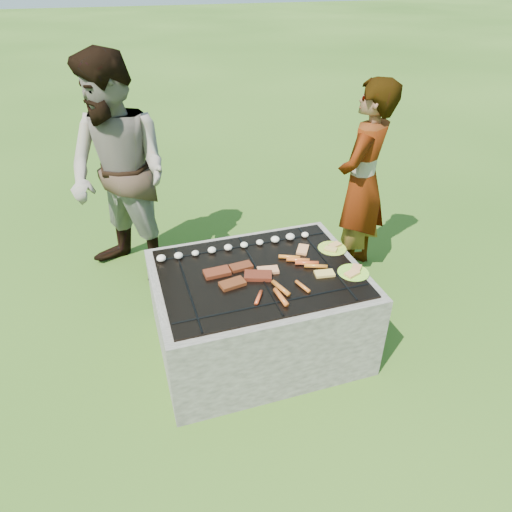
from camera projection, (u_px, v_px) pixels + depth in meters
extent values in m
plane|color=#284C13|center=(258.00, 344.00, 3.16)|extent=(60.00, 60.00, 0.00)
cube|color=#A69F93|center=(241.00, 277.00, 3.33)|extent=(1.30, 0.18, 0.60)
cube|color=gray|center=(280.00, 354.00, 2.67)|extent=(1.30, 0.18, 0.60)
cube|color=#A59D92|center=(174.00, 328.00, 2.86)|extent=(0.18, 0.64, 0.60)
cube|color=#9E968C|center=(335.00, 295.00, 3.15)|extent=(0.18, 0.64, 0.60)
cube|color=black|center=(258.00, 318.00, 3.03)|extent=(0.94, 0.64, 0.48)
sphere|color=#FF5914|center=(258.00, 292.00, 2.92)|extent=(0.10, 0.10, 0.10)
cube|color=black|center=(258.00, 273.00, 2.84)|extent=(1.20, 0.90, 0.01)
cylinder|color=black|center=(187.00, 285.00, 2.72)|extent=(0.01, 0.88, 0.01)
cylinder|color=black|center=(258.00, 272.00, 2.83)|extent=(0.01, 0.88, 0.01)
cylinder|color=black|center=(325.00, 260.00, 2.95)|extent=(0.01, 0.88, 0.01)
cylinder|color=black|center=(276.00, 303.00, 2.58)|extent=(1.18, 0.01, 0.01)
cylinder|color=black|center=(244.00, 246.00, 3.09)|extent=(1.18, 0.01, 0.01)
ellipsoid|color=#F4E5CF|center=(161.00, 258.00, 2.93)|extent=(0.06, 0.06, 0.04)
ellipsoid|color=beige|center=(179.00, 255.00, 2.96)|extent=(0.06, 0.06, 0.04)
ellipsoid|color=beige|center=(195.00, 253.00, 2.99)|extent=(0.05, 0.05, 0.03)
ellipsoid|color=white|center=(212.00, 250.00, 3.01)|extent=(0.06, 0.06, 0.04)
ellipsoid|color=#F1E1CC|center=(228.00, 247.00, 3.04)|extent=(0.05, 0.05, 0.04)
ellipsoid|color=white|center=(244.00, 245.00, 3.07)|extent=(0.05, 0.05, 0.04)
ellipsoid|color=white|center=(260.00, 242.00, 3.10)|extent=(0.05, 0.05, 0.03)
ellipsoid|color=white|center=(275.00, 239.00, 3.13)|extent=(0.06, 0.06, 0.04)
ellipsoid|color=beige|center=(290.00, 237.00, 3.15)|extent=(0.06, 0.06, 0.04)
ellipsoid|color=white|center=(305.00, 235.00, 3.19)|extent=(0.05, 0.05, 0.04)
cube|color=#97391B|center=(217.00, 272.00, 2.81)|extent=(0.17, 0.10, 0.02)
cube|color=maroon|center=(241.00, 266.00, 2.87)|extent=(0.15, 0.09, 0.02)
cube|color=brown|center=(232.00, 284.00, 2.71)|extent=(0.16, 0.11, 0.02)
cube|color=maroon|center=(258.00, 276.00, 2.78)|extent=(0.19, 0.15, 0.02)
cylinder|color=orange|center=(289.00, 257.00, 2.95)|extent=(0.14, 0.08, 0.03)
cylinder|color=orange|center=(298.00, 260.00, 2.92)|extent=(0.15, 0.08, 0.03)
cylinder|color=#DD5324|center=(307.00, 263.00, 2.89)|extent=(0.15, 0.08, 0.03)
cylinder|color=#C48020|center=(316.00, 266.00, 2.86)|extent=(0.14, 0.08, 0.03)
cylinder|color=#C97121|center=(281.00, 288.00, 2.67)|extent=(0.07, 0.16, 0.03)
cylinder|color=orange|center=(303.00, 286.00, 2.69)|extent=(0.06, 0.13, 0.02)
cylinder|color=#D94923|center=(259.00, 297.00, 2.60)|extent=(0.08, 0.11, 0.02)
cylinder|color=#DB5224|center=(281.00, 297.00, 2.60)|extent=(0.04, 0.16, 0.03)
cube|color=tan|center=(268.00, 270.00, 2.84)|extent=(0.14, 0.09, 0.02)
cube|color=#D5C46D|center=(325.00, 274.00, 2.81)|extent=(0.13, 0.09, 0.02)
cube|color=tan|center=(303.00, 249.00, 3.04)|extent=(0.12, 0.14, 0.02)
cylinder|color=yellow|center=(332.00, 249.00, 3.07)|extent=(0.25, 0.25, 0.01)
cube|color=tan|center=(331.00, 249.00, 3.04)|extent=(0.09, 0.09, 0.01)
cube|color=tan|center=(335.00, 245.00, 3.09)|extent=(0.09, 0.08, 0.01)
cylinder|color=#C8FF3C|center=(353.00, 273.00, 2.83)|extent=(0.22, 0.22, 0.01)
cube|color=tan|center=(352.00, 273.00, 2.80)|extent=(0.10, 0.08, 0.02)
cube|color=tan|center=(356.00, 269.00, 2.85)|extent=(0.10, 0.10, 0.01)
imported|color=gray|center=(362.00, 183.00, 3.54)|extent=(0.68, 0.65, 1.58)
imported|color=gray|center=(120.00, 176.00, 3.42)|extent=(1.07, 1.09, 1.77)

